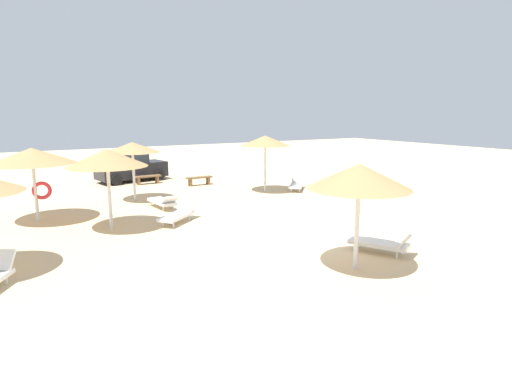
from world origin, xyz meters
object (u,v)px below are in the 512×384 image
object	(u,v)px
parasol_5	(359,177)
lounger_4	(163,201)
parasol_0	(265,141)
lounger_5	(383,243)
parasol_6	(32,156)
lounger_2	(178,214)
parasol_4	(132,148)
bench_0	(148,178)
lounger_0	(297,184)
parasol_2	(107,158)
parked_car	(131,168)
bench_1	(199,179)

from	to	relation	value
parasol_5	lounger_4	xyz separation A→B (m)	(-2.17, 9.48, -2.17)
parasol_0	lounger_5	world-z (taller)	parasol_0
parasol_0	parasol_6	bearing A→B (deg)	-176.10
parasol_6	lounger_2	bearing A→B (deg)	-32.36
parasol_4	bench_0	xyz separation A→B (m)	(1.85, 4.27, -2.15)
lounger_4	bench_0	size ratio (longest dim) A/B	1.30
parasol_6	lounger_0	xyz separation A→B (m)	(12.38, 0.29, -2.15)
parasol_2	lounger_4	bearing A→B (deg)	39.98
lounger_2	parasol_6	bearing A→B (deg)	147.64
bench_0	lounger_4	bearing A→B (deg)	-100.57
lounger_2	lounger_4	size ratio (longest dim) A/B	0.94
lounger_0	lounger_5	bearing A→B (deg)	-111.64
parasol_6	parasol_2	bearing A→B (deg)	-49.45
parasol_5	parked_car	bearing A→B (deg)	94.95
parasol_5	lounger_0	world-z (taller)	parasol_5
parasol_0	bench_1	size ratio (longest dim) A/B	1.94
parasol_0	parasol_4	distance (m)	6.58
parasol_4	lounger_2	xyz separation A→B (m)	(0.38, -4.83, -2.17)
parasol_2	lounger_0	distance (m)	10.80
lounger_5	bench_0	size ratio (longest dim) A/B	1.29
parasol_2	lounger_2	world-z (taller)	parasol_2
lounger_5	parked_car	size ratio (longest dim) A/B	0.46
parasol_4	parasol_2	bearing A→B (deg)	-114.04
bench_1	parked_car	world-z (taller)	parked_car
lounger_2	parasol_4	bearing A→B (deg)	94.53
bench_1	parasol_5	bearing A→B (deg)	-95.92
lounger_5	parasol_2	bearing A→B (deg)	133.10
parasol_5	bench_1	bearing A→B (deg)	84.08
parasol_2	lounger_5	bearing A→B (deg)	-46.90
parasol_4	lounger_5	size ratio (longest dim) A/B	1.42
parasol_4	lounger_0	xyz separation A→B (m)	(8.18, -1.64, -2.17)
parasol_5	parasol_6	distance (m)	12.07
lounger_4	parked_car	world-z (taller)	parked_car
parasol_0	parasol_6	xyz separation A→B (m)	(-10.67, -0.73, -0.17)
parasol_2	parasol_0	bearing A→B (deg)	21.22
bench_1	bench_0	bearing A→B (deg)	141.67
parasol_0	parasol_2	xyz separation A→B (m)	(-8.47, -3.29, -0.11)
parasol_6	lounger_4	xyz separation A→B (m)	(4.82, -0.36, -2.17)
lounger_4	lounger_5	distance (m)	9.74
lounger_0	lounger_4	bearing A→B (deg)	-175.10
lounger_0	bench_0	world-z (taller)	lounger_0
parasol_5	lounger_4	size ratio (longest dim) A/B	1.44
lounger_5	lounger_2	bearing A→B (deg)	121.60
parasol_5	parked_car	world-z (taller)	parasol_5
bench_0	bench_1	xyz separation A→B (m)	(2.41, -1.91, 0.00)
lounger_0	lounger_5	world-z (taller)	lounger_0
lounger_5	bench_1	xyz separation A→B (m)	(-0.10, 13.64, 0.02)
parasol_2	bench_0	world-z (taller)	parasol_2
parasol_0	lounger_2	xyz separation A→B (m)	(-6.09, -3.63, -2.33)
parasol_4	bench_0	bearing A→B (deg)	66.60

